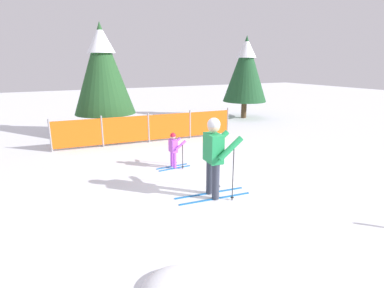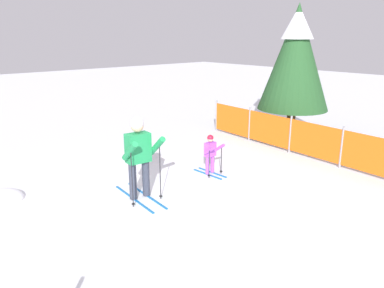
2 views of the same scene
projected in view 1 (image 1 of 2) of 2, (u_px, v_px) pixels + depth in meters
ground_plane at (227, 196)px, 6.57m from camera, size 60.00×60.00×0.00m
skier_adult at (214, 151)px, 6.31m from camera, size 1.68×0.78×1.75m
skier_child at (174, 148)px, 8.23m from camera, size 0.95×0.51×1.00m
safety_fence at (149, 128)px, 10.92m from camera, size 6.58×0.54×1.10m
conifer_far at (102, 67)px, 11.37m from camera, size 2.33×2.33×4.32m
conifer_near at (246, 68)px, 15.36m from camera, size 2.25×2.25×4.18m
snow_mound at (175, 288)px, 3.89m from camera, size 0.92×0.78×0.37m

